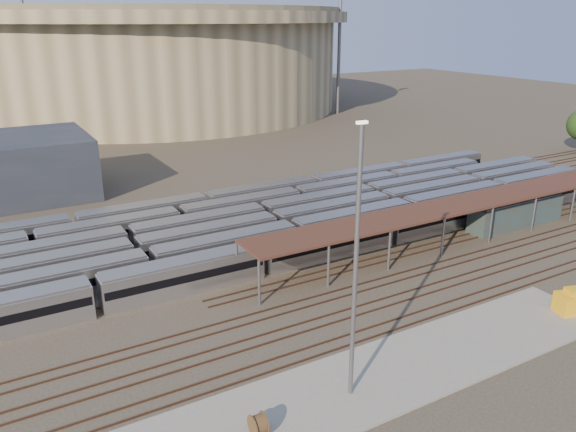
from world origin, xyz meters
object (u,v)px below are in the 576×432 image
at_px(teal_boxcar, 516,213).
at_px(cable_reel_west, 258,424).
at_px(yard_light_pole, 356,268).
at_px(yellow_equipment, 573,303).

xyz_separation_m(teal_boxcar, cable_reel_west, (-51.63, -20.09, -0.87)).
height_order(cable_reel_west, yard_light_pole, yard_light_pole).
height_order(teal_boxcar, cable_reel_west, teal_boxcar).
relative_size(cable_reel_west, yard_light_pole, 0.08).
distance_m(cable_reel_west, yellow_equipment, 35.50).
distance_m(teal_boxcar, cable_reel_west, 55.40).
xyz_separation_m(yard_light_pole, yellow_equipment, (27.05, -0.61, -9.86)).
xyz_separation_m(teal_boxcar, yellow_equipment, (-16.12, -20.14, -0.67)).
height_order(teal_boxcar, yard_light_pole, yard_light_pole).
height_order(yard_light_pole, yellow_equipment, yard_light_pole).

